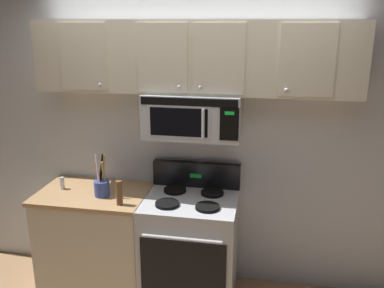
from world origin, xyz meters
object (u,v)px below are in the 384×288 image
object	(u,v)px
stove_range	(191,246)
salt_shaker	(62,183)
pepper_mill	(119,193)
utensil_crock_blue	(102,185)
over_range_microwave	(193,115)

from	to	relation	value
stove_range	salt_shaker	world-z (taller)	stove_range
salt_shaker	pepper_mill	size ratio (longest dim) A/B	0.53
pepper_mill	salt_shaker	bearing A→B (deg)	160.41
utensil_crock_blue	stove_range	bearing A→B (deg)	4.83
over_range_microwave	pepper_mill	world-z (taller)	over_range_microwave
stove_range	salt_shaker	xyz separation A→B (m)	(-1.13, 0.01, 0.48)
pepper_mill	utensil_crock_blue	bearing A→B (deg)	145.90
stove_range	utensil_crock_blue	xyz separation A→B (m)	(-0.73, -0.06, 0.52)
over_range_microwave	salt_shaker	bearing A→B (deg)	-174.78
over_range_microwave	salt_shaker	distance (m)	1.29
over_range_microwave	pepper_mill	distance (m)	0.84
salt_shaker	stove_range	bearing A→B (deg)	-0.69
over_range_microwave	pepper_mill	bearing A→B (deg)	-149.36
utensil_crock_blue	pepper_mill	distance (m)	0.24
stove_range	over_range_microwave	bearing A→B (deg)	90.14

